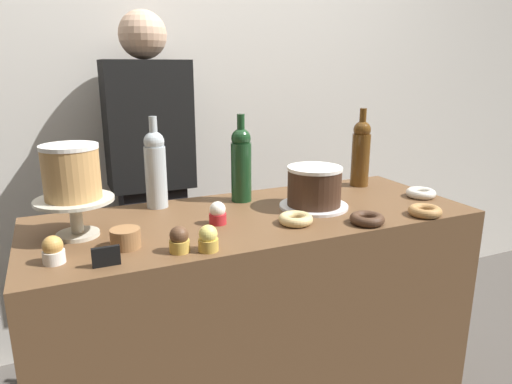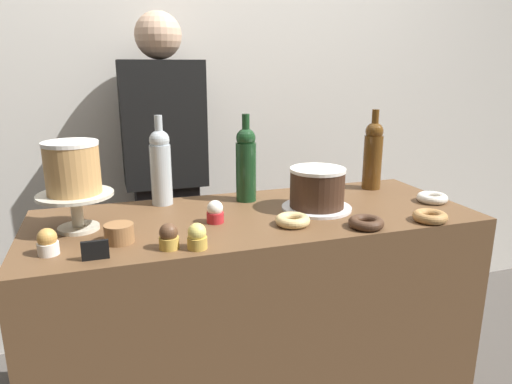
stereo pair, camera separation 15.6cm
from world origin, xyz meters
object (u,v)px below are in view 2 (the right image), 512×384
Objects in this scene: wine_bottle_clear at (161,166)px; price_sign_chalkboard at (95,250)px; cupcake_caramel at (48,242)px; donut_sugar at (432,198)px; wine_bottle_green at (246,163)px; cookie_stack at (119,233)px; chocolate_round_cake at (317,187)px; cupcake_vanilla at (215,212)px; cake_stand_pedestal at (76,205)px; donut_chocolate at (366,223)px; cupcake_lemon at (197,237)px; donut_maple at (430,217)px; wine_bottle_amber at (373,154)px; donut_glazed at (293,220)px; white_layer_cake at (72,168)px; cupcake_chocolate at (169,237)px; barista_figure at (166,186)px.

wine_bottle_clear is 0.53m from price_sign_chalkboard.
donut_sugar is (1.31, 0.09, -0.02)m from cupcake_caramel.
cookie_stack is (-0.47, -0.30, -0.12)m from wine_bottle_green.
chocolate_round_cake is at bearing 173.16° from donut_sugar.
cupcake_vanilla reaches higher than cookie_stack.
cake_stand_pedestal is 0.20m from cookie_stack.
chocolate_round_cake is 0.60× the size of wine_bottle_green.
donut_chocolate is 0.42m from donut_sugar.
wine_bottle_green is 2.91× the size of donut_sugar.
wine_bottle_green reaches higher than cupcake_lemon.
price_sign_chalkboard is at bearing -171.96° from donut_sugar.
donut_maple is at bearing -13.94° from cake_stand_pedestal.
chocolate_round_cake is 0.28m from wine_bottle_green.
wine_bottle_amber is at bearing 29.70° from chocolate_round_cake.
price_sign_chalkboard is at bearing -171.39° from donut_glazed.
cookie_stack is (-0.30, -0.09, -0.01)m from cupcake_vanilla.
chocolate_round_cake is 2.63× the size of cupcake_vanilla.
cake_stand_pedestal is 2.03× the size of donut_maple.
chocolate_round_cake is 0.88m from cupcake_caramel.
cupcake_caramel and cupcake_vanilla have the same top height.
donut_maple is (0.44, -0.10, 0.00)m from donut_glazed.
chocolate_round_cake is (0.80, -0.03, -0.00)m from cake_stand_pedestal.
white_layer_cake is at bearing 69.25° from cupcake_caramel.
cake_stand_pedestal is at bearing 135.56° from cupcake_chocolate.
wine_bottle_clear reaches higher than cupcake_lemon.
white_layer_cake is 1.26m from donut_sugar.
wine_bottle_clear is at bearing 64.64° from cookie_stack.
wine_bottle_amber is at bearing 7.96° from white_layer_cake.
donut_chocolate is (0.58, -0.46, -0.13)m from wine_bottle_clear.
donut_glazed is (0.23, -0.10, -0.02)m from cupcake_vanilla.
cookie_stack is at bearing -52.04° from white_layer_cake.
wine_bottle_amber is (0.34, 0.19, 0.06)m from chocolate_round_cake.
wine_bottle_amber is 0.20× the size of barista_figure.
donut_chocolate is at bearing -16.76° from cake_stand_pedestal.
cookie_stack is (-0.20, 0.12, -0.01)m from cupcake_lemon.
wine_bottle_clear reaches higher than donut_sugar.
cupcake_lemon is (-0.27, -0.42, -0.11)m from wine_bottle_green.
cupcake_lemon is at bearing -39.57° from white_layer_cake.
price_sign_chalkboard is at bearing -78.49° from white_layer_cake.
cupcake_vanilla reaches higher than price_sign_chalkboard.
white_layer_cake is at bearing 171.36° from cupcake_vanilla.
cupcake_caramel reaches higher than donut_sugar.
donut_maple is at bearing -39.99° from wine_bottle_green.
cake_stand_pedestal is at bearing 163.24° from donut_chocolate.
barista_figure is (0.30, 0.89, -0.07)m from price_sign_chalkboard.
chocolate_round_cake is at bearing -56.26° from barista_figure.
cupcake_lemon is 0.27m from price_sign_chalkboard.
cake_stand_pedestal is 1.25m from donut_sugar.
donut_chocolate and donut_glazed have the same top height.
cupcake_lemon is 0.23m from cookie_stack.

